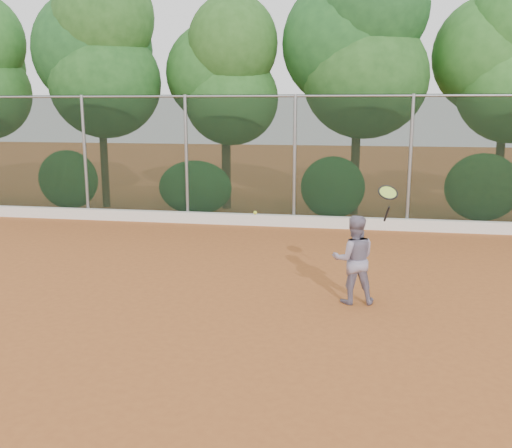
# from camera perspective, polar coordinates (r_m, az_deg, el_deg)

# --- Properties ---
(ground) EXTENTS (80.00, 80.00, 0.00)m
(ground) POSITION_cam_1_polar(r_m,az_deg,el_deg) (8.95, -1.12, -9.15)
(ground) COLOR #A15626
(ground) RESTS_ON ground
(concrete_curb) EXTENTS (24.00, 0.20, 0.30)m
(concrete_curb) POSITION_cam_1_polar(r_m,az_deg,el_deg) (15.42, 3.72, 0.30)
(concrete_curb) COLOR silver
(concrete_curb) RESTS_ON ground
(tennis_player) EXTENTS (0.79, 0.66, 1.47)m
(tennis_player) POSITION_cam_1_polar(r_m,az_deg,el_deg) (9.45, 9.76, -3.52)
(tennis_player) COLOR gray
(tennis_player) RESTS_ON ground
(chainlink_fence) EXTENTS (24.09, 0.09, 3.50)m
(chainlink_fence) POSITION_cam_1_polar(r_m,az_deg,el_deg) (15.35, 3.88, 6.70)
(chainlink_fence) COLOR black
(chainlink_fence) RESTS_ON ground
(foliage_backdrop) EXTENTS (23.70, 3.63, 7.55)m
(foliage_backdrop) POSITION_cam_1_polar(r_m,az_deg,el_deg) (17.37, 2.86, 15.68)
(foliage_backdrop) COLOR #3D2417
(foliage_backdrop) RESTS_ON ground
(tennis_racket) EXTENTS (0.37, 0.34, 0.59)m
(tennis_racket) POSITION_cam_1_polar(r_m,az_deg,el_deg) (9.07, 13.05, 2.85)
(tennis_racket) COLOR black
(tennis_racket) RESTS_ON ground
(tennis_ball_in_flight) EXTENTS (0.06, 0.06, 0.06)m
(tennis_ball_in_flight) POSITION_cam_1_polar(r_m,az_deg,el_deg) (9.67, -0.08, 1.13)
(tennis_ball_in_flight) COLOR #C5D330
(tennis_ball_in_flight) RESTS_ON ground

